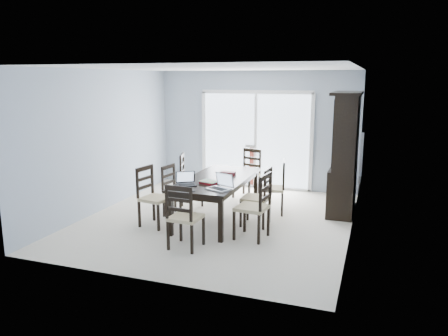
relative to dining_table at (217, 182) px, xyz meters
The scene contains 24 objects.
floor 0.67m from the dining_table, ahead, with size 5.00×5.00×0.00m, color #EDE5CB.
ceiling 1.93m from the dining_table, ahead, with size 5.00×5.00×0.00m, color white.
back_wall 2.58m from the dining_table, 90.00° to the left, with size 4.50×0.02×2.60m, color #9AA7B8.
wall_left 2.34m from the dining_table, behind, with size 0.02×5.00×2.60m, color #9AA7B8.
wall_right 2.34m from the dining_table, ahead, with size 0.02×5.00×2.60m, color #9AA7B8.
balcony 3.57m from the dining_table, 90.00° to the left, with size 4.50×2.00×0.10m, color gray.
railing 4.50m from the dining_table, 90.00° to the left, with size 4.50×0.06×1.10m, color #99999E.
dining_table is the anchor object (origin of this frame).
china_hutch 2.41m from the dining_table, 31.71° to the left, with size 0.50×1.38×2.20m.
sliding_door 2.51m from the dining_table, 90.00° to the left, with size 2.52×0.05×2.18m.
chair_left_near 1.15m from the dining_table, 146.66° to the right, with size 0.51×0.50×1.15m.
chair_left_mid 0.85m from the dining_table, behind, with size 0.46×0.45×1.06m.
chair_left_far 1.17m from the dining_table, 140.05° to the left, with size 0.55×0.54×1.15m.
chair_right_near 1.14m from the dining_table, 36.96° to the right, with size 0.51×0.50×1.20m.
chair_right_mid 0.80m from the dining_table, ahead, with size 0.45×0.44×1.14m.
chair_right_far 1.15m from the dining_table, 38.27° to the left, with size 0.52×0.51×1.13m.
chair_end_near 1.46m from the dining_table, 89.72° to the right, with size 0.45×0.46×1.13m.
chair_end_far 1.67m from the dining_table, 86.99° to the left, with size 0.54×0.55×1.15m.
laptop_dark 0.74m from the dining_table, 112.84° to the right, with size 0.38×0.35×0.21m.
laptop_silver 0.82m from the dining_table, 68.65° to the right, with size 0.42×0.36×0.24m.
book_stack 0.45m from the dining_table, 88.22° to the right, with size 0.34×0.29×0.05m.
cell_phone 1.00m from the dining_table, 93.06° to the right, with size 0.10×0.05×0.01m, color black.
game_box 0.30m from the dining_table, 68.12° to the left, with size 0.26×0.13×0.06m, color #551111.
hot_tub 3.52m from the dining_table, 101.44° to the left, with size 2.21×2.07×0.97m.
Camera 1 is at (2.54, -6.88, 2.44)m, focal length 35.00 mm.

